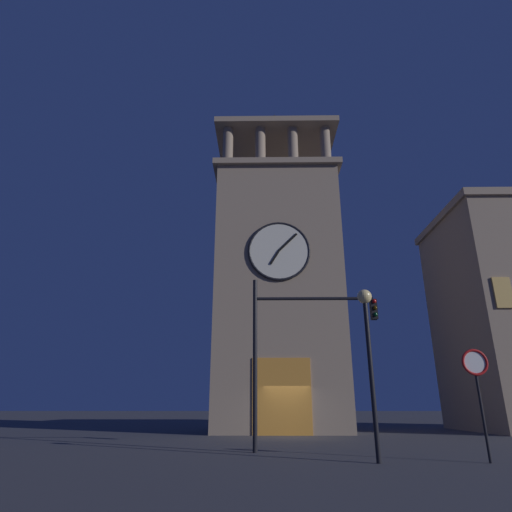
% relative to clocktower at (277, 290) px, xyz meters
% --- Properties ---
extents(ground_plane, '(200.00, 200.00, 0.00)m').
position_rel_clocktower_xyz_m(ground_plane, '(-0.27, 4.46, -8.81)').
color(ground_plane, '#424247').
extents(clocktower, '(8.45, 7.58, 22.97)m').
position_rel_clocktower_xyz_m(clocktower, '(0.00, 0.00, 0.00)').
color(clocktower, gray).
rests_on(clocktower, ground_plane).
extents(traffic_signal_near, '(4.63, 0.41, 6.05)m').
position_rel_clocktower_xyz_m(traffic_signal_near, '(-0.17, 11.92, -4.85)').
color(traffic_signal_near, black).
rests_on(traffic_signal_near, ground_plane).
extents(street_lamp, '(0.44, 0.44, 4.93)m').
position_rel_clocktower_xyz_m(street_lamp, '(-2.14, 14.65, -5.35)').
color(street_lamp, black).
rests_on(street_lamp, ground_plane).
extents(no_horn_sign, '(0.78, 0.14, 3.10)m').
position_rel_clocktower_xyz_m(no_horn_sign, '(-5.24, 14.59, -6.37)').
color(no_horn_sign, black).
rests_on(no_horn_sign, ground_plane).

